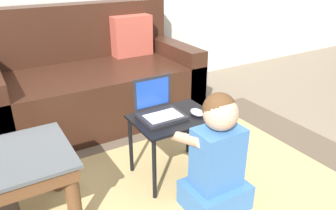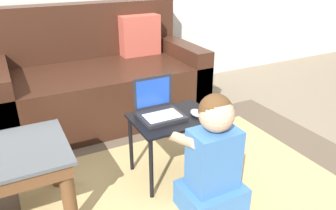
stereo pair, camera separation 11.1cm
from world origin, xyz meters
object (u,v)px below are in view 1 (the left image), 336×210
object	(u,v)px
couch	(92,82)
computer_mouse	(197,112)
laptop_desk	(173,125)
laptop	(159,110)
person_seated	(216,159)

from	to	relation	value
couch	computer_mouse	distance (m)	1.19
laptop_desk	computer_mouse	world-z (taller)	computer_mouse
couch	laptop	world-z (taller)	couch
laptop	person_seated	xyz separation A→B (m)	(0.10, -0.43, -0.13)
laptop	person_seated	size ratio (longest dim) A/B	0.37
couch	laptop	bearing A→B (deg)	-86.30
computer_mouse	laptop	bearing A→B (deg)	153.44
laptop	person_seated	distance (m)	0.46
couch	computer_mouse	xyz separation A→B (m)	(0.27, -1.15, 0.11)
couch	computer_mouse	size ratio (longest dim) A/B	16.09
computer_mouse	laptop_desk	bearing A→B (deg)	159.18
laptop	computer_mouse	xyz separation A→B (m)	(0.20, -0.10, -0.02)
laptop_desk	computer_mouse	size ratio (longest dim) A/B	4.68
laptop_desk	person_seated	size ratio (longest dim) A/B	0.71
laptop_desk	laptop	xyz separation A→B (m)	(-0.07, 0.05, 0.10)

